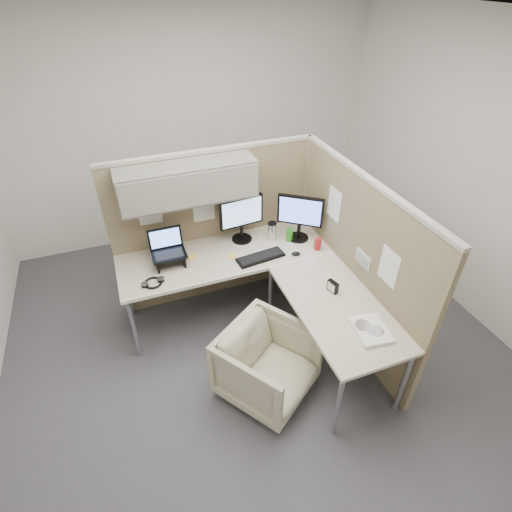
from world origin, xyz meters
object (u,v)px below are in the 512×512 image
object	(u,v)px
office_chair	(268,362)
monitor_left	(241,216)
desk	(263,278)
keyboard	(261,257)

from	to	relation	value
office_chair	monitor_left	size ratio (longest dim) A/B	1.49
desk	office_chair	bearing A→B (deg)	-108.13
desk	keyboard	distance (m)	0.24
desk	office_chair	size ratio (longest dim) A/B	2.87
office_chair	monitor_left	xyz separation A→B (m)	(0.20, 1.21, 0.66)
desk	keyboard	bearing A→B (deg)	75.34
desk	monitor_left	bearing A→B (deg)	90.09
office_chair	keyboard	xyz separation A→B (m)	(0.26, 0.85, 0.39)
desk	monitor_left	world-z (taller)	monitor_left
monitor_left	keyboard	world-z (taller)	monitor_left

